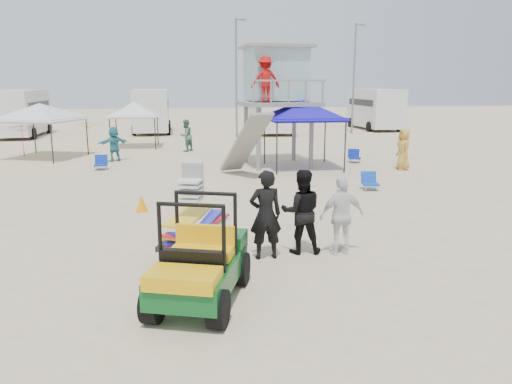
{
  "coord_description": "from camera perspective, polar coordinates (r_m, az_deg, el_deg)",
  "views": [
    {
      "loc": [
        -1.26,
        -7.9,
        3.71
      ],
      "look_at": [
        0.5,
        3.0,
        1.3
      ],
      "focal_mm": 35.0,
      "sensor_mm": 36.0,
      "label": 1
    }
  ],
  "objects": [
    {
      "name": "man_left",
      "position": [
        10.63,
        1.09,
        -2.62
      ],
      "size": [
        0.73,
        0.51,
        1.94
      ],
      "primitive_type": "imported",
      "rotation": [
        0.0,
        0.0,
        3.2
      ],
      "color": "black",
      "rests_on": "ground"
    },
    {
      "name": "distant_beachgoers",
      "position": [
        24.76,
        -5.02,
        5.68
      ],
      "size": [
        13.86,
        8.61,
        1.81
      ],
      "color": "teal",
      "rests_on": "ground"
    },
    {
      "name": "man_right",
      "position": [
        11.08,
        9.78,
        -2.7
      ],
      "size": [
        1.06,
        0.53,
        1.75
      ],
      "primitive_type": "imported",
      "rotation": [
        0.0,
        0.0,
        3.25
      ],
      "color": "white",
      "rests_on": "ground"
    },
    {
      "name": "beach_chair_c",
      "position": [
        24.36,
        11.17,
        4.06
      ],
      "size": [
        0.7,
        0.77,
        0.64
      ],
      "color": "#0F23A3",
      "rests_on": "ground"
    },
    {
      "name": "rv_mid_right",
      "position": [
        38.63,
        1.69,
        9.47
      ],
      "size": [
        2.64,
        7.0,
        3.25
      ],
      "color": "silver",
      "rests_on": "ground"
    },
    {
      "name": "surf_trailer",
      "position": [
        10.82,
        -7.13,
        -3.53
      ],
      "size": [
        1.65,
        2.27,
        1.9
      ],
      "color": "black",
      "rests_on": "ground"
    },
    {
      "name": "canopy_blue",
      "position": [
        22.18,
        5.44,
        10.07
      ],
      "size": [
        3.09,
        3.09,
        3.41
      ],
      "color": "black",
      "rests_on": "ground"
    },
    {
      "name": "lifeguard_tower",
      "position": [
        22.98,
        2.21,
        12.8
      ],
      "size": [
        3.55,
        3.55,
        5.25
      ],
      "color": "gray",
      "rests_on": "ground"
    },
    {
      "name": "rv_far_left",
      "position": [
        39.43,
        -25.26,
        8.37
      ],
      "size": [
        2.64,
        6.8,
        3.25
      ],
      "color": "silver",
      "rests_on": "ground"
    },
    {
      "name": "cone_near",
      "position": [
        15.12,
        -12.96,
        -1.24
      ],
      "size": [
        0.34,
        0.34,
        0.5
      ],
      "primitive_type": "cone",
      "color": "orange",
      "rests_on": "ground"
    },
    {
      "name": "beach_chair_b",
      "position": [
        18.19,
        12.86,
        1.24
      ],
      "size": [
        0.62,
        0.66,
        0.64
      ],
      "color": "#1046B3",
      "rests_on": "ground"
    },
    {
      "name": "rv_far_right",
      "position": [
        42.66,
        13.42,
        9.41
      ],
      "size": [
        2.64,
        6.6,
        3.25
      ],
      "color": "silver",
      "rests_on": "ground"
    },
    {
      "name": "umbrella_b",
      "position": [
        29.92,
        -18.58,
        6.12
      ],
      "size": [
        2.08,
        2.11,
        1.63
      ],
      "primitive_type": "imported",
      "rotation": [
        0.0,
        0.0,
        0.19
      ],
      "color": "yellow",
      "rests_on": "ground"
    },
    {
      "name": "light_pole_left",
      "position": [
        35.16,
        -2.27,
        12.77
      ],
      "size": [
        0.14,
        0.14,
        8.0
      ],
      "primitive_type": "cylinder",
      "color": "slate",
      "rests_on": "ground"
    },
    {
      "name": "utility_cart",
      "position": [
        8.57,
        -6.58,
        -7.23
      ],
      "size": [
        1.91,
        2.67,
        1.83
      ],
      "color": "#0C4D1C",
      "rests_on": "ground"
    },
    {
      "name": "man_mid",
      "position": [
        11.05,
        5.2,
        -2.25
      ],
      "size": [
        0.99,
        0.82,
        1.88
      ],
      "primitive_type": "imported",
      "rotation": [
        0.0,
        0.0,
        3.02
      ],
      "color": "black",
      "rests_on": "ground"
    },
    {
      "name": "beach_chair_a",
      "position": [
        22.95,
        -17.3,
        3.24
      ],
      "size": [
        0.55,
        0.59,
        0.64
      ],
      "color": "#0F2EA9",
      "rests_on": "ground"
    },
    {
      "name": "umbrella_a",
      "position": [
        28.67,
        -25.16,
        5.39
      ],
      "size": [
        2.41,
        2.43,
        1.67
      ],
      "primitive_type": "imported",
      "rotation": [
        0.0,
        0.0,
        -0.41
      ],
      "color": "red",
      "rests_on": "ground"
    },
    {
      "name": "light_pole_right",
      "position": [
        38.74,
        11.11,
        12.51
      ],
      "size": [
        0.14,
        0.14,
        8.0
      ],
      "primitive_type": "cylinder",
      "color": "slate",
      "rests_on": "ground"
    },
    {
      "name": "canopy_white_a",
      "position": [
        27.38,
        -23.5,
        8.99
      ],
      "size": [
        4.25,
        4.25,
        3.15
      ],
      "color": "black",
      "rests_on": "ground"
    },
    {
      "name": "rv_mid_left",
      "position": [
        39.48,
        -11.85,
        9.28
      ],
      "size": [
        2.65,
        6.5,
        3.25
      ],
      "color": "silver",
      "rests_on": "ground"
    },
    {
      "name": "canopy_white_c",
      "position": [
        30.31,
        -13.81,
        9.69
      ],
      "size": [
        2.71,
        2.71,
        3.06
      ],
      "color": "black",
      "rests_on": "ground"
    },
    {
      "name": "ground",
      "position": [
        8.82,
        -0.1,
        -12.57
      ],
      "size": [
        140.0,
        140.0,
        0.0
      ],
      "primitive_type": "plane",
      "color": "beige",
      "rests_on": "ground"
    }
  ]
}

